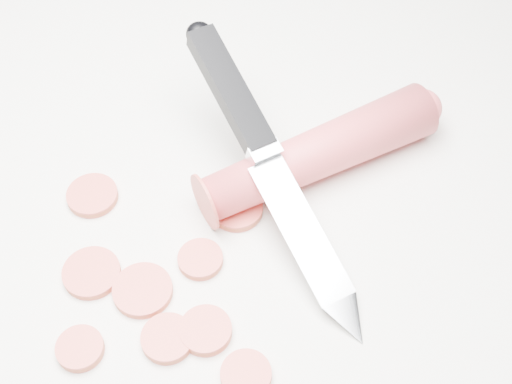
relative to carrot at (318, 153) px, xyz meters
The scene contains 12 objects.
ground 0.08m from the carrot, 116.56° to the right, with size 2.40×2.40×0.00m, color silver.
carrot is the anchor object (origin of this frame).
carrot_slice_0 0.16m from the carrot, 139.54° to the right, with size 0.04×0.04×0.01m, color #C93F34.
carrot_slice_1 0.15m from the carrot, 88.76° to the right, with size 0.03×0.03×0.01m, color #C93F34.
carrot_slice_2 0.15m from the carrot, 107.88° to the right, with size 0.04×0.04×0.01m, color #C93F34.
carrot_slice_3 0.20m from the carrot, 105.55° to the right, with size 0.03×0.03×0.01m, color #C93F34.
carrot_slice_4 0.11m from the carrot, 104.85° to the right, with size 0.03×0.03×0.01m, color #C93F34.
carrot_slice_5 0.07m from the carrot, 116.26° to the right, with size 0.04×0.04×0.01m, color #C93F34.
carrot_slice_6 0.16m from the carrot, 94.78° to the right, with size 0.03×0.03×0.01m, color #C93F34.
carrot_slice_7 0.17m from the carrot, 118.49° to the right, with size 0.04×0.04×0.01m, color #C93F34.
carrot_slice_8 0.16m from the carrot, 76.04° to the right, with size 0.03×0.03×0.01m, color #C93F34.
kitchen_knife 0.05m from the carrot, 105.56° to the right, with size 0.22×0.14×0.08m, color silver, non-canonical shape.
Camera 1 is at (0.16, -0.22, 0.40)m, focal length 50.00 mm.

